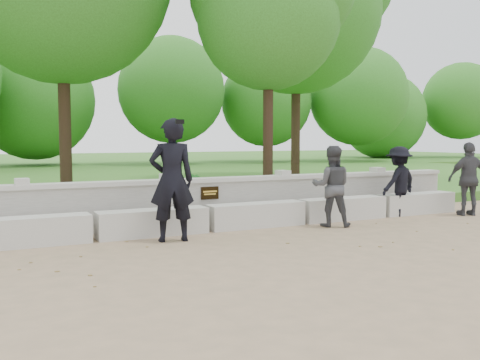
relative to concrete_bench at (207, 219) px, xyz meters
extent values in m
plane|color=#9A7D5E|center=(0.00, -1.90, -0.22)|extent=(80.00, 80.00, 0.00)
cube|color=#296221|center=(0.00, 12.10, -0.10)|extent=(40.00, 22.00, 0.25)
cube|color=beige|center=(-3.00, 0.00, 0.00)|extent=(1.90, 0.45, 0.45)
cube|color=beige|center=(-1.00, 0.00, 0.00)|extent=(1.90, 0.45, 0.45)
cube|color=beige|center=(1.00, 0.00, 0.00)|extent=(1.90, 0.45, 0.45)
cube|color=beige|center=(3.00, 0.00, 0.00)|extent=(1.90, 0.45, 0.45)
cube|color=beige|center=(5.00, 0.00, 0.00)|extent=(1.90, 0.45, 0.45)
cube|color=beige|center=(0.00, 0.70, 0.18)|extent=(12.50, 0.25, 0.82)
cube|color=beige|center=(0.00, 0.70, 0.64)|extent=(12.50, 0.35, 0.08)
cube|color=black|center=(0.30, 0.56, 0.40)|extent=(0.36, 0.02, 0.24)
imported|color=black|center=(-0.87, -0.61, 0.76)|extent=(0.79, 0.59, 1.98)
cube|color=black|center=(-0.87, -1.01, 1.69)|extent=(0.14, 0.04, 0.07)
imported|color=#39393D|center=(2.31, -0.57, 0.54)|extent=(0.93, 0.88, 1.52)
imported|color=black|center=(4.39, -0.10, 0.52)|extent=(1.06, 0.75, 1.49)
imported|color=#3A3A3E|center=(5.80, -0.71, 0.56)|extent=(1.00, 0.68, 1.58)
cylinder|color=#382619|center=(-1.79, 4.11, 2.09)|extent=(0.28, 0.28, 4.13)
cylinder|color=#382619|center=(2.49, 2.20, 1.78)|extent=(0.24, 0.24, 3.52)
sphere|color=#285A18|center=(2.49, 2.20, 4.46)|extent=(3.33, 3.33, 3.33)
cylinder|color=#382619|center=(6.65, 7.54, 2.40)|extent=(0.32, 0.32, 4.74)
imported|color=#277427|center=(-1.55, 1.40, 0.31)|extent=(0.35, 0.36, 0.56)
imported|color=#277427|center=(0.56, 2.02, 0.34)|extent=(0.40, 0.43, 0.63)
imported|color=#277427|center=(3.78, 1.40, 0.29)|extent=(0.62, 0.59, 0.54)
camera|label=1|loc=(-3.69, -8.73, 1.43)|focal=40.00mm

